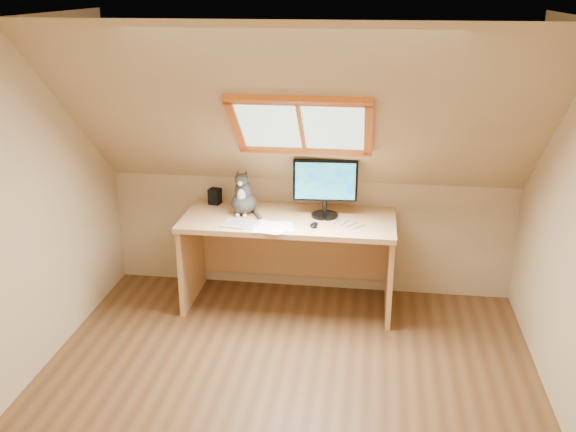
# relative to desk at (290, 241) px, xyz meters

# --- Properties ---
(ground) EXTENTS (3.50, 3.50, 0.00)m
(ground) POSITION_rel_desk_xyz_m (0.14, -1.45, -0.56)
(ground) COLOR brown
(ground) RESTS_ON ground
(room_shell) EXTENTS (3.52, 3.52, 2.41)m
(room_shell) POSITION_rel_desk_xyz_m (0.14, -1.55, 0.87)
(room_shell) COLOR tan
(room_shell) RESTS_ON ground
(desk) EXTENTS (1.73, 0.76, 0.79)m
(desk) POSITION_rel_desk_xyz_m (0.00, 0.00, 0.00)
(desk) COLOR tan
(desk) RESTS_ON ground
(monitor) EXTENTS (0.52, 0.22, 0.48)m
(monitor) POSITION_rel_desk_xyz_m (0.29, -0.02, 0.51)
(monitor) COLOR black
(monitor) RESTS_ON desk
(cat) EXTENTS (0.22, 0.26, 0.39)m
(cat) POSITION_rel_desk_xyz_m (-0.38, -0.03, 0.37)
(cat) COLOR #443F3C
(cat) RESTS_ON desk
(desk_speaker) EXTENTS (0.11, 0.11, 0.14)m
(desk_speaker) POSITION_rel_desk_xyz_m (-0.68, 0.18, 0.30)
(desk_speaker) COLOR black
(desk_speaker) RESTS_ON desk
(graphics_tablet) EXTENTS (0.30, 0.24, 0.01)m
(graphics_tablet) POSITION_rel_desk_xyz_m (-0.35, -0.29, 0.24)
(graphics_tablet) COLOR #B2B2B7
(graphics_tablet) RESTS_ON desk
(mouse) EXTENTS (0.08, 0.11, 0.03)m
(mouse) POSITION_rel_desk_xyz_m (0.23, -0.26, 0.25)
(mouse) COLOR black
(mouse) RESTS_ON desk
(papers) EXTENTS (0.35, 0.30, 0.01)m
(papers) POSITION_rel_desk_xyz_m (-0.13, -0.33, 0.24)
(papers) COLOR white
(papers) RESTS_ON desk
(cables) EXTENTS (0.51, 0.26, 0.01)m
(cables) POSITION_rel_desk_xyz_m (0.39, -0.19, 0.24)
(cables) COLOR silver
(cables) RESTS_ON desk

